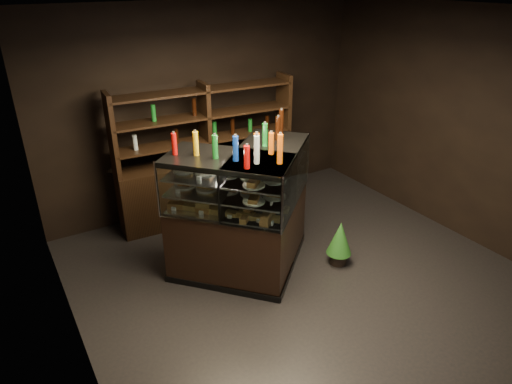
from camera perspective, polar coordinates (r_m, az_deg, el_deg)
ground at (r=5.60m, az=6.00°, el=-10.80°), size 5.00×5.00×0.00m
room_shell at (r=4.71m, az=7.10°, el=8.50°), size 5.02×5.02×3.01m
display_case at (r=5.46m, az=-0.94°, el=-5.21°), size 1.99×1.52×1.54m
food_display at (r=5.15m, az=-0.96°, el=0.90°), size 1.55×1.05×0.47m
bottles_top at (r=4.96m, az=-1.04°, el=6.37°), size 1.37×0.91×0.30m
potted_conifer at (r=5.73m, az=10.46°, el=-5.60°), size 0.31×0.31×0.66m
back_shelving at (r=6.70m, az=-6.06°, el=1.72°), size 2.60×0.60×2.00m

